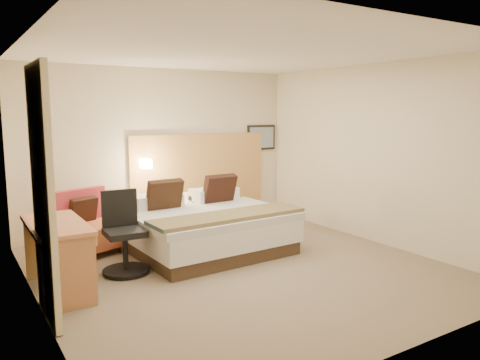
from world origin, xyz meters
TOP-DOWN VIEW (x-y plane):
  - floor at (0.00, 0.00)m, footprint 4.80×5.00m
  - ceiling at (0.00, 0.00)m, footprint 4.80×5.00m
  - wall_back at (0.00, 2.51)m, footprint 4.80×0.02m
  - wall_front at (0.00, -2.51)m, footprint 4.80×0.02m
  - wall_left at (-2.41, 0.00)m, footprint 0.02×5.00m
  - wall_right at (2.41, 0.00)m, footprint 0.02×5.00m
  - headboard_panel at (0.70, 2.47)m, footprint 2.60×0.04m
  - art_frame at (2.02, 2.48)m, footprint 0.62×0.03m
  - art_canvas at (2.02, 2.46)m, footprint 0.54×0.01m
  - lamp_arm at (-0.35, 2.42)m, footprint 0.02×0.12m
  - lamp_shade at (-0.35, 2.36)m, footprint 0.15×0.15m
  - curtain at (-2.36, -0.25)m, footprint 0.06×0.90m
  - bottle_a at (-1.03, 1.49)m, footprint 0.06×0.06m
  - bottle_b at (-0.99, 1.52)m, footprint 0.06×0.06m
  - menu_folder at (-0.90, 1.40)m, footprint 0.12×0.05m
  - bed at (-0.02, 1.03)m, footprint 2.20×2.14m
  - lounge_chair at (-1.46, 1.75)m, footprint 1.04×0.98m
  - side_table at (-0.98, 1.44)m, footprint 0.49×0.49m
  - desk at (-2.11, 0.41)m, footprint 0.59×1.27m
  - desk_chair at (-1.31, 0.66)m, footprint 0.60×0.60m

SIDE VIEW (x-z plane):
  - floor at x=0.00m, z-range -0.02..0.00m
  - side_table at x=-0.98m, z-range 0.03..0.54m
  - bed at x=-0.02m, z-range -0.18..0.86m
  - lounge_chair at x=-1.46m, z-range -0.09..0.80m
  - desk_chair at x=-1.31m, z-range -0.09..0.92m
  - bottle_a at x=-1.03m, z-range 0.51..0.70m
  - bottle_b at x=-0.99m, z-range 0.51..0.70m
  - menu_folder at x=-0.90m, z-range 0.51..0.71m
  - desk at x=-2.11m, z-range 0.23..1.02m
  - headboard_panel at x=0.70m, z-range 0.30..1.60m
  - lamp_arm at x=-0.35m, z-range 1.14..1.16m
  - lamp_shade at x=-0.35m, z-range 1.07..1.22m
  - curtain at x=-2.36m, z-range 0.01..2.43m
  - wall_back at x=0.00m, z-range 0.00..2.70m
  - wall_front at x=0.00m, z-range 0.00..2.70m
  - wall_left at x=-2.41m, z-range 0.00..2.70m
  - wall_right at x=2.41m, z-range 0.00..2.70m
  - art_frame at x=2.02m, z-range 1.27..1.73m
  - art_canvas at x=2.02m, z-range 1.30..1.70m
  - ceiling at x=0.00m, z-range 2.70..2.72m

